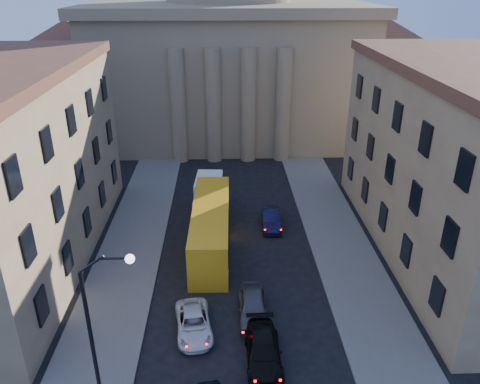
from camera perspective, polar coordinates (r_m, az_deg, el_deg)
The scene contains 12 objects.
sidewalk_left at distance 35.07m, azimuth -14.45°, elevation -10.81°, with size 5.00×60.00×0.15m, color #5D5C55.
sidewalk_right at distance 35.53m, azimuth 13.89°, elevation -10.22°, with size 5.00×60.00×0.15m, color #5D5C55.
church at distance 65.80m, azimuth -1.40°, elevation 17.70°, with size 68.02×28.76×36.60m.
building_left at distance 37.80m, azimuth -27.16°, elevation 2.48°, with size 11.60×26.60×14.70m.
building_right at distance 38.66m, azimuth 25.69°, elevation 3.24°, with size 11.60×26.60×14.70m.
street_lamp at distance 23.91m, azimuth -16.78°, elevation -14.59°, with size 2.62×0.44×8.83m.
car_left_mid at distance 30.01m, azimuth -5.67°, elevation -15.64°, with size 2.10×4.55×1.26m, color silver.
car_right_mid at distance 28.10m, azimuth 2.85°, elevation -18.70°, with size 2.00×4.92×1.43m, color black.
car_right_far at distance 30.88m, azimuth 1.61°, elevation -13.78°, with size 1.86×4.63×1.58m, color #48484D.
car_right_distant at distance 41.12m, azimuth 3.81°, elevation -3.26°, with size 1.52×4.36×1.44m, color black.
city_bus at distance 37.58m, azimuth -3.56°, elevation -4.13°, with size 3.14×12.50×3.51m.
box_truck at distance 42.85m, azimuth -3.87°, elevation -0.82°, with size 2.66×6.05×3.25m.
Camera 1 is at (-0.96, -9.81, 20.06)m, focal length 35.00 mm.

